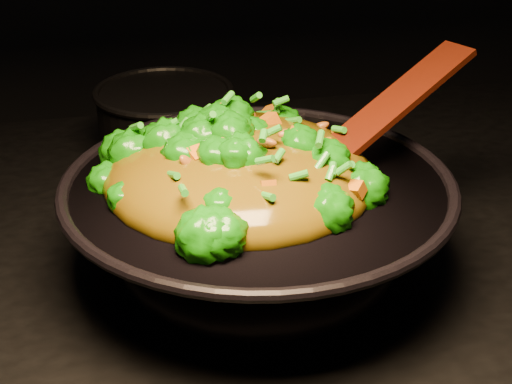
{
  "coord_description": "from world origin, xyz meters",
  "views": [
    {
      "loc": [
        -0.18,
        -0.77,
        1.39
      ],
      "look_at": [
        -0.02,
        -0.05,
        1.0
      ],
      "focal_mm": 55.0,
      "sensor_mm": 36.0,
      "label": 1
    }
  ],
  "objects": [
    {
      "name": "spatula",
      "position": [
        0.12,
        -0.03,
        1.06
      ],
      "size": [
        0.27,
        0.16,
        0.12
      ],
      "primitive_type": "cube",
      "rotation": [
        0.0,
        -0.38,
        0.45
      ],
      "color": "#3C1305",
      "rests_on": "wok"
    },
    {
      "name": "stir_fry",
      "position": [
        -0.04,
        -0.05,
        1.06
      ],
      "size": [
        0.35,
        0.35,
        0.1
      ],
      "primitive_type": null,
      "rotation": [
        0.0,
        0.0,
        -0.25
      ],
      "color": "#167808",
      "rests_on": "wok"
    },
    {
      "name": "back_pot",
      "position": [
        -0.08,
        0.26,
        0.95
      ],
      "size": [
        0.2,
        0.2,
        0.11
      ],
      "primitive_type": "cylinder",
      "rotation": [
        0.0,
        0.0,
        -0.04
      ],
      "color": "black",
      "rests_on": "stovetop"
    },
    {
      "name": "wok",
      "position": [
        -0.02,
        -0.06,
        0.96
      ],
      "size": [
        0.53,
        0.53,
        0.11
      ],
      "primitive_type": null,
      "rotation": [
        0.0,
        0.0,
        -0.4
      ],
      "color": "black",
      "rests_on": "stovetop"
    }
  ]
}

